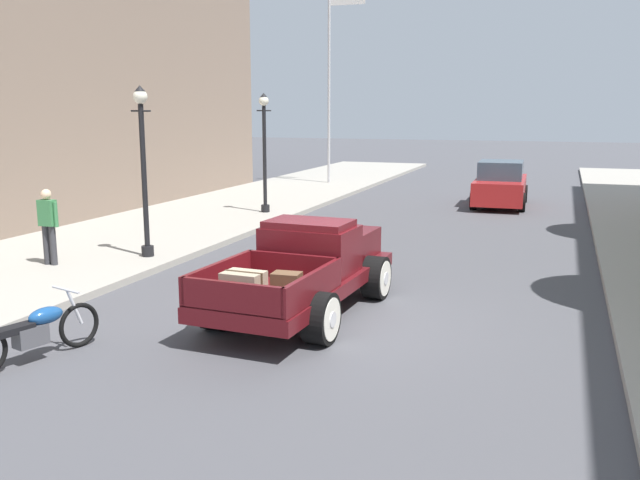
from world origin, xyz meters
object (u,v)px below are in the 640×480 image
object	(u,v)px
street_lamp_far	(264,144)
street_lamp_near	(143,159)
car_background_red	(500,185)
flagpole	(334,58)
motorcycle_parked	(33,331)
pedestrian_sidewalk_left	(48,222)
hotrod_truck_maroon	(308,267)

from	to	relation	value
street_lamp_far	street_lamp_near	bearing A→B (deg)	-87.76
car_background_red	flagpole	bearing A→B (deg)	151.37
street_lamp_near	flagpole	xyz separation A→B (m)	(-1.11, 16.70, 3.39)
motorcycle_parked	street_lamp_far	bearing A→B (deg)	100.29
pedestrian_sidewalk_left	street_lamp_near	bearing A→B (deg)	44.22
motorcycle_parked	car_background_red	world-z (taller)	car_background_red
motorcycle_parked	pedestrian_sidewalk_left	size ratio (longest dim) A/B	1.25
hotrod_truck_maroon	motorcycle_parked	xyz separation A→B (m)	(-2.69, -3.67, -0.31)
motorcycle_parked	pedestrian_sidewalk_left	bearing A→B (deg)	128.91
car_background_red	street_lamp_near	bearing A→B (deg)	-118.63
pedestrian_sidewalk_left	motorcycle_parked	bearing A→B (deg)	-51.09
motorcycle_parked	street_lamp_near	bearing A→B (deg)	109.57
street_lamp_near	street_lamp_far	xyz separation A→B (m)	(-0.28, 7.21, 0.00)
car_background_red	hotrod_truck_maroon	bearing A→B (deg)	-97.71
pedestrian_sidewalk_left	street_lamp_far	world-z (taller)	street_lamp_far
flagpole	hotrod_truck_maroon	bearing A→B (deg)	-72.70
street_lamp_near	flagpole	distance (m)	17.08
pedestrian_sidewalk_left	street_lamp_far	bearing A→B (deg)	82.05
car_background_red	street_lamp_far	world-z (taller)	street_lamp_far
pedestrian_sidewalk_left	flagpole	world-z (taller)	flagpole
motorcycle_parked	pedestrian_sidewalk_left	xyz separation A→B (m)	(-3.59, 4.44, 0.64)
car_background_red	street_lamp_near	world-z (taller)	street_lamp_near
street_lamp_far	flagpole	bearing A→B (deg)	94.97
car_background_red	street_lamp_far	distance (m)	8.91
motorcycle_parked	car_background_red	xyz separation A→B (m)	(4.68, 18.30, 0.33)
hotrod_truck_maroon	motorcycle_parked	bearing A→B (deg)	-126.31
street_lamp_near	flagpole	bearing A→B (deg)	93.80
pedestrian_sidewalk_left	flagpole	bearing A→B (deg)	88.79
motorcycle_parked	car_background_red	bearing A→B (deg)	75.67
car_background_red	pedestrian_sidewalk_left	world-z (taller)	pedestrian_sidewalk_left
motorcycle_parked	street_lamp_near	distance (m)	6.55
street_lamp_near	car_background_red	bearing A→B (deg)	61.37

